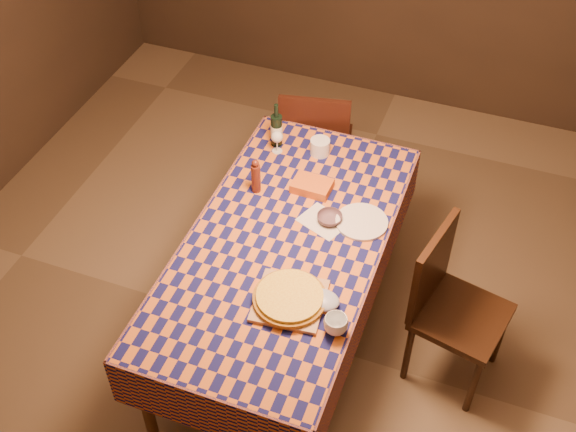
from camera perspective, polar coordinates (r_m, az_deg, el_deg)
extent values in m
plane|color=brown|center=(4.12, -0.24, -9.43)|extent=(5.00, 5.00, 0.00)
cylinder|color=brown|center=(3.51, -11.21, -14.17)|extent=(0.06, 0.06, 0.75)
cylinder|color=brown|center=(4.46, -1.10, 2.96)|extent=(0.06, 0.06, 0.75)
cylinder|color=brown|center=(4.31, 8.37, 0.60)|extent=(0.06, 0.06, 0.75)
cube|color=brown|center=(3.55, -0.28, -2.37)|extent=(0.90, 1.80, 0.03)
cube|color=brown|center=(3.54, -0.28, -2.15)|extent=(0.92, 1.82, 0.02)
cube|color=brown|center=(3.15, -6.34, -15.35)|extent=(0.94, 0.01, 0.30)
cube|color=brown|center=(4.27, 4.05, 4.95)|extent=(0.94, 0.01, 0.30)
cube|color=brown|center=(3.78, -6.90, -1.81)|extent=(0.01, 1.84, 0.30)
cube|color=brown|center=(3.56, 6.79, -5.58)|extent=(0.01, 1.84, 0.30)
cube|color=#A97A4F|center=(3.27, 0.13, -6.71)|extent=(0.34, 0.34, 0.02)
cylinder|color=#8D5C17|center=(3.26, 0.13, -6.50)|extent=(0.42, 0.42, 0.02)
cylinder|color=gold|center=(3.24, 0.13, -6.31)|extent=(0.38, 0.38, 0.01)
cylinder|color=#511E12|center=(3.74, -2.55, 2.99)|extent=(0.05, 0.05, 0.17)
sphere|color=#511E12|center=(3.67, -2.60, 4.19)|extent=(0.04, 0.04, 0.04)
imported|color=#563D48|center=(3.62, 3.30, -0.18)|extent=(0.16, 0.16, 0.04)
cylinder|color=silver|center=(4.04, -0.86, 5.17)|extent=(0.06, 0.06, 0.00)
cylinder|color=silver|center=(4.02, -0.86, 5.54)|extent=(0.01, 0.01, 0.06)
sphere|color=silver|center=(3.98, -0.87, 6.28)|extent=(0.07, 0.07, 0.07)
ellipsoid|color=#3A0714|center=(3.98, -0.87, 6.19)|extent=(0.04, 0.04, 0.03)
cylinder|color=black|center=(4.03, -0.91, 6.79)|extent=(0.08, 0.08, 0.19)
cylinder|color=black|center=(3.95, -0.93, 8.32)|extent=(0.03, 0.03, 0.08)
cylinder|color=silver|center=(4.03, -0.91, 6.79)|extent=(0.08, 0.08, 0.07)
cylinder|color=silver|center=(4.00, 2.54, 5.49)|extent=(0.12, 0.12, 0.09)
cube|color=#C15619|center=(3.78, 1.91, 2.39)|extent=(0.21, 0.15, 0.05)
cylinder|color=silver|center=(3.63, 5.84, -0.47)|extent=(0.32, 0.32, 0.02)
imported|color=white|center=(3.16, 3.80, -8.57)|extent=(0.12, 0.12, 0.09)
cube|color=silver|center=(3.63, 2.79, -0.43)|extent=(0.27, 0.25, 0.00)
ellipsoid|color=#93A1BD|center=(3.26, 2.63, -6.62)|extent=(0.19, 0.16, 0.05)
cube|color=black|center=(4.61, 2.28, 5.75)|extent=(0.50, 0.50, 0.04)
cube|color=black|center=(4.30, 2.05, 6.70)|extent=(0.42, 0.12, 0.46)
cylinder|color=black|center=(4.88, 4.56, 4.70)|extent=(0.04, 0.04, 0.43)
cylinder|color=black|center=(4.91, 0.37, 5.11)|extent=(0.04, 0.04, 0.43)
cylinder|color=black|center=(4.61, 4.15, 1.87)|extent=(0.04, 0.04, 0.43)
cylinder|color=black|center=(4.64, -0.28, 2.32)|extent=(0.04, 0.04, 0.43)
cube|color=black|center=(3.73, 13.58, -7.75)|extent=(0.50, 0.50, 0.04)
cube|color=black|center=(3.58, 11.33, -3.99)|extent=(0.13, 0.42, 0.46)
cylinder|color=black|center=(3.80, 14.41, -12.87)|extent=(0.04, 0.04, 0.43)
cylinder|color=black|center=(4.01, 16.39, -9.10)|extent=(0.04, 0.04, 0.43)
cylinder|color=black|center=(3.84, 9.45, -10.62)|extent=(0.04, 0.04, 0.43)
cylinder|color=black|center=(4.05, 11.71, -7.04)|extent=(0.04, 0.04, 0.43)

